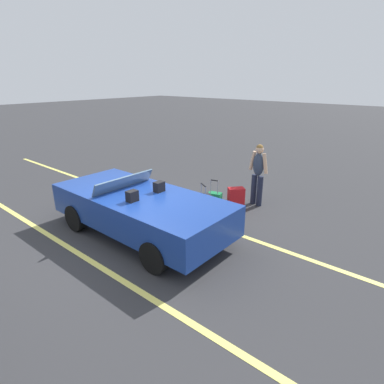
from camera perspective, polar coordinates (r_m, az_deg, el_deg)
name	(u,v)px	position (r m, az deg, el deg)	size (l,w,h in m)	color
ground_plane	(142,234)	(7.11, -8.99, -7.47)	(80.00, 80.00, 0.00)	#333335
lot_line_near	(182,215)	(7.95, -1.76, -4.14)	(18.00, 0.12, 0.01)	#EAE066
lot_line_mid	(88,259)	(6.43, -18.32, -11.51)	(18.00, 0.12, 0.01)	#EAE066
convertible_car	(134,207)	(7.01, -10.37, -2.66)	(4.14, 1.84, 1.24)	navy
suitcase_large_black	(206,212)	(7.21, 2.63, -3.57)	(0.56, 0.48, 1.04)	black
suitcase_medium_bright	(236,200)	(8.15, 7.94, -1.36)	(0.44, 0.46, 0.62)	red
suitcase_small_carryon	(215,202)	(8.10, 4.13, -1.78)	(0.38, 0.29, 0.86)	#19723F
traveler_person	(258,172)	(8.46, 11.86, 3.65)	(0.61, 0.27, 1.65)	#1E2338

